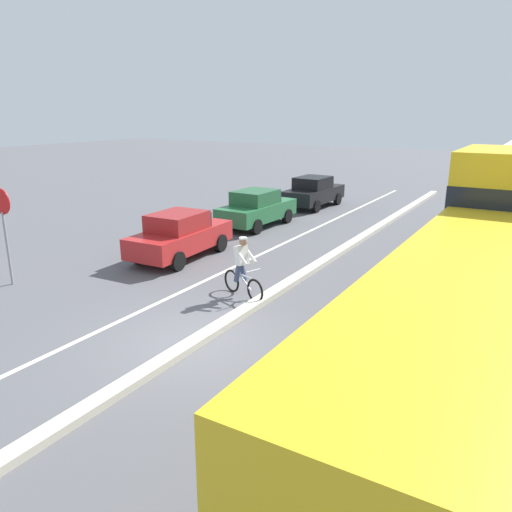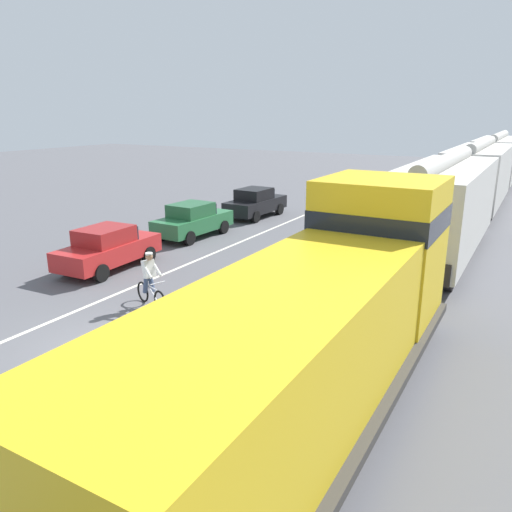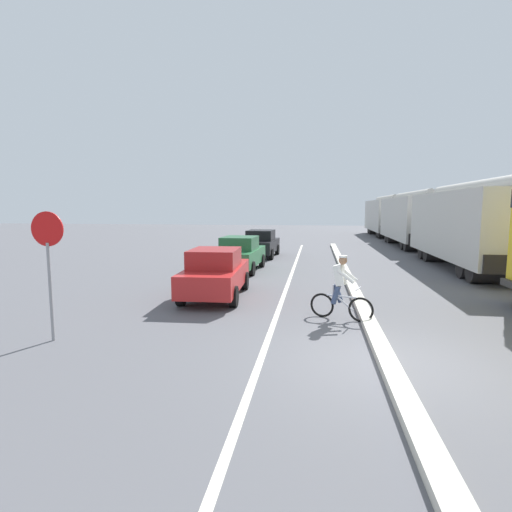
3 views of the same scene
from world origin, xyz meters
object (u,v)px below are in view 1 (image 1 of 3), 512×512
at_px(parked_car_green, 257,208).
at_px(cyclist, 242,269).
at_px(locomotive, 499,313).
at_px(parked_car_black, 314,192).
at_px(parked_car_red, 180,235).
at_px(stop_sign, 4,218).

height_order(parked_car_green, cyclist, cyclist).
relative_size(locomotive, cyclist, 6.77).
height_order(locomotive, parked_car_green, locomotive).
xyz_separation_m(locomotive, parked_car_black, (-10.46, 15.59, -0.98)).
relative_size(parked_car_red, cyclist, 2.49).
distance_m(locomotive, parked_car_green, 14.76).
bearing_deg(parked_car_black, locomotive, -56.15).
height_order(parked_car_red, stop_sign, stop_sign).
bearing_deg(stop_sign, cyclist, 22.34).
height_order(parked_car_red, parked_car_green, same).
relative_size(cyclist, stop_sign, 0.60).
bearing_deg(parked_car_black, parked_car_red, -90.12).
bearing_deg(parked_car_black, stop_sign, -99.12).
xyz_separation_m(parked_car_red, stop_sign, (-2.52, -4.79, 1.21)).
bearing_deg(cyclist, parked_car_red, 151.47).
bearing_deg(locomotive, stop_sign, -178.79).
relative_size(parked_car_green, stop_sign, 1.48).
height_order(parked_car_black, cyclist, cyclist).
bearing_deg(parked_car_red, locomotive, -23.32).
bearing_deg(parked_car_green, locomotive, -43.35).
height_order(locomotive, parked_car_black, locomotive).
distance_m(parked_car_green, stop_sign, 10.70).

